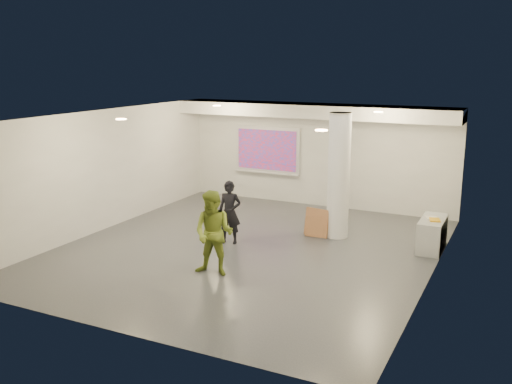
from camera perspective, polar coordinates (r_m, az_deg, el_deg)
The scene contains 20 objects.
floor at distance 12.96m, azimuth -0.78°, elevation -5.75°, with size 8.00×9.00×0.01m, color #373A3F.
ceiling at distance 12.33m, azimuth -0.82°, elevation 7.57°, with size 8.00×9.00×0.01m, color silver.
wall_back at distance 16.63m, azimuth 6.21°, elevation 3.71°, with size 8.00×0.01×3.00m, color silver.
wall_front at distance 8.91m, azimuth -13.99°, elevation -4.83°, with size 8.00×0.01×3.00m, color silver.
wall_left at distance 14.76m, azimuth -14.81°, elevation 2.17°, with size 0.01×9.00×3.00m, color silver.
wall_right at distance 11.38m, azimuth 17.50°, elevation -1.17°, with size 0.01×9.00×3.00m, color silver.
soffit_band at distance 15.95m, azimuth 5.65°, elevation 8.11°, with size 8.00×1.10×0.36m, color silver.
downlight_nw at distance 15.56m, azimuth -3.94°, elevation 8.61°, with size 0.22×0.22×0.02m, color #FFC686.
downlight_ne at distance 13.91m, azimuth 12.14°, elevation 7.83°, with size 0.22×0.22×0.02m, color #FFC686.
downlight_sw at distance 12.27m, azimuth -13.34°, elevation 7.10°, with size 0.22×0.22×0.02m, color #FFC686.
downlight_se at distance 10.09m, azimuth 6.55°, elevation 6.16°, with size 0.22×0.22×0.02m, color #FFC686.
column at distance 13.64m, azimuth 8.27°, elevation 1.59°, with size 0.52×0.52×3.00m, color silver.
projection_screen at distance 17.18m, azimuth 1.13°, elevation 4.17°, with size 2.10×0.13×1.42m.
credenza at distance 13.45m, azimuth 17.19°, elevation -4.04°, with size 0.51×1.23×0.72m, color #999C9E.
papers_stack at distance 13.37m, azimuth 17.19°, elevation -2.51°, with size 0.24×0.31×0.02m, color silver.
postit_pad at distance 13.22m, azimuth 17.44°, elevation -2.67°, with size 0.22×0.30×0.03m, color gold.
cardboard_back at distance 13.90m, azimuth 6.09°, elevation -3.05°, with size 0.63×0.06×0.68m, color #94603A.
cardboard_front at distance 13.87m, azimuth 5.91°, elevation -3.46°, with size 0.46×0.05×0.50m, color #94603A.
woman at distance 13.22m, azimuth -2.66°, elevation -2.05°, with size 0.54×0.35×1.47m, color black.
man at distance 11.26m, azimuth -4.23°, elevation -4.15°, with size 0.83×0.65×1.71m, color olive.
Camera 1 is at (5.53, -10.95, 4.18)m, focal length 40.00 mm.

